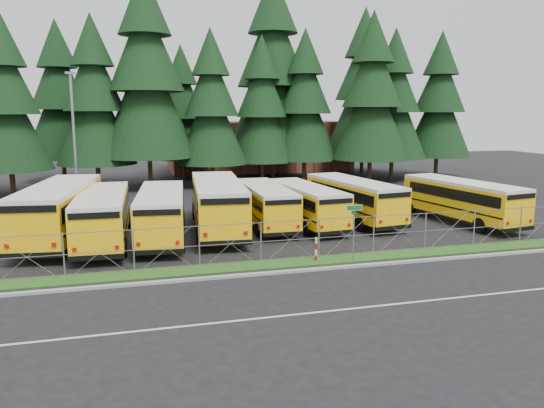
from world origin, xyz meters
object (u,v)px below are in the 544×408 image
Objects in this scene: bus_0 at (61,212)px; striped_bollard at (316,249)px; bus_4 at (264,206)px; bus_5 at (303,205)px; bus_2 at (162,215)px; street_sign at (354,221)px; bus_1 at (104,218)px; bus_6 at (351,200)px; bus_3 at (217,206)px; bus_east at (458,201)px; light_standard at (74,135)px.

bus_0 is 10.21× the size of striped_bollard.
bus_5 is (2.46, -0.46, -0.01)m from bus_4.
street_sign is (8.67, -7.26, 0.61)m from bus_2.
bus_0 reaches higher than bus_1.
striped_bollard is at bearing 162.62° from street_sign.
bus_6 is (3.50, 0.48, 0.09)m from bus_5.
bus_3 is at bearing 121.73° from street_sign.
bus_5 is at bearing -9.22° from bus_4.
street_sign reaches higher than bus_4.
bus_4 is 0.94× the size of bus_6.
bus_0 is at bearing 150.29° from bus_1.
street_sign is at bearing -17.38° from striped_bollard.
bus_5 is at bearing 87.61° from street_sign.
bus_east is at bearing -14.92° from bus_5.
bus_east is at bearing 4.00° from bus_0.
light_standard is (-14.20, 19.55, 3.47)m from street_sign.
bus_2 is at bearing 4.71° from bus_1.
bus_3 is at bearing 165.30° from bus_east.
bus_3 reaches higher than bus_4.
bus_1 reaches higher than bus_5.
bus_1 is at bearing -166.87° from bus_4.
bus_0 is 2.75m from bus_1.
bus_5 is at bearing 7.21° from bus_3.
light_standard reaches higher than bus_6.
bus_6 reaches higher than striped_bollard.
bus_2 is 12.67m from bus_6.
bus_5 is 10.31m from bus_east.
light_standard is at bearing 126.01° from street_sign.
bus_0 is 1.13× the size of bus_2.
bus_5 is 3.53m from bus_6.
bus_5 is 18.65m from light_standard.
bus_0 is 1.23× the size of bus_5.
light_standard is at bearing 134.21° from bus_3.
bus_6 reaches higher than bus_east.
striped_bollard is at bearing -129.98° from bus_6.
light_standard reaches higher than bus_1.
bus_6 is 10.30m from striped_bollard.
bus_5 reaches higher than striped_bollard.
bus_2 is 1.01× the size of bus_6.
bus_2 is at bearing -175.66° from bus_5.
street_sign is (5.24, -8.48, 0.46)m from bus_3.
bus_1 is 13.83m from street_sign.
bus_0 is 12.10m from bus_4.
bus_2 is 9.14m from bus_5.
bus_4 is (6.57, 1.88, -0.11)m from bus_2.
bus_4 is at bearing 102.95° from street_sign.
bus_0 is 5.67m from bus_2.
bus_2 is at bearing 135.93° from striped_bollard.
light_standard reaches higher than bus_5.
bus_4 is 8.36× the size of striped_bollard.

